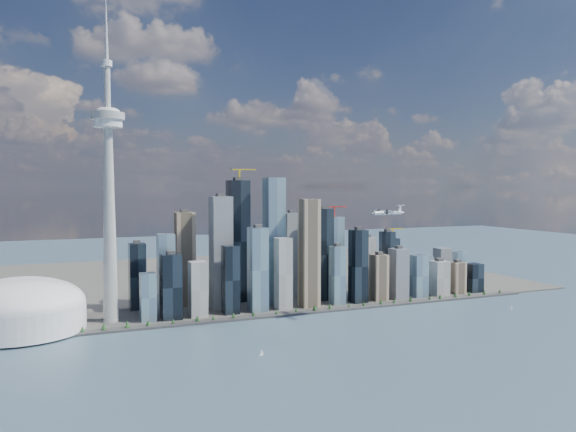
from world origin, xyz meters
name	(u,v)px	position (x,y,z in m)	size (l,w,h in m)	color
ground	(351,353)	(0.00, 0.00, 0.00)	(4000.00, 4000.00, 0.00)	#385563
seawall	(285,314)	(0.00, 250.00, 2.00)	(1100.00, 22.00, 4.00)	#383838
land	(219,278)	(0.00, 700.00, 1.50)	(1400.00, 900.00, 3.00)	#4C4C47
shoreline_trees	(285,311)	(0.00, 250.00, 8.78)	(960.53, 7.20, 8.80)	#3F2D1E
skyscraper_cluster	(296,262)	(59.61, 336.82, 84.50)	(736.00, 142.00, 271.37)	black
needle_tower	(109,187)	(-300.00, 310.00, 235.84)	(56.00, 56.00, 550.50)	#9FA09B
dome_stadium	(21,309)	(-440.00, 300.00, 39.44)	(200.00, 200.00, 86.00)	white
airplane	(388,212)	(149.10, 141.35, 191.01)	(69.71, 61.67, 16.99)	silver
sailboat_west	(261,353)	(-123.01, 35.54, 3.41)	(7.67, 2.37, 10.64)	silver
sailboat_east	(511,308)	(418.66, 127.71, 3.10)	(6.98, 3.23, 9.67)	silver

